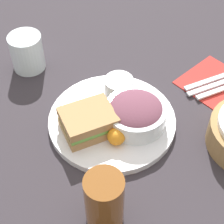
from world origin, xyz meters
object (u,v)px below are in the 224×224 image
at_px(drink_glass, 104,202).
at_px(spoon, 223,89).
at_px(dressing_cup, 119,87).
at_px(knife, 219,84).
at_px(sandwich, 88,122).
at_px(plate, 112,121).
at_px(fork, 214,79).
at_px(salad_bowl, 136,113).
at_px(water_glass, 27,52).

bearing_deg(drink_glass, spoon, -172.95).
height_order(dressing_cup, knife, dressing_cup).
bearing_deg(sandwich, spoon, 160.18).
distance_m(plate, sandwich, 0.06).
bearing_deg(fork, salad_bowl, -168.75).
height_order(sandwich, salad_bowl, salad_bowl).
bearing_deg(salad_bowl, plate, -53.65).
relative_size(sandwich, drink_glass, 1.04).
distance_m(sandwich, salad_bowl, 0.10).
bearing_deg(plate, salad_bowl, 126.35).
xyz_separation_m(sandwich, drink_glass, (0.10, 0.16, 0.02)).
relative_size(plate, knife, 1.58).
bearing_deg(dressing_cup, sandwich, 16.33).
bearing_deg(drink_glass, fork, -168.63).
bearing_deg(drink_glass, plate, -135.92).
xyz_separation_m(drink_glass, water_glass, (-0.13, -0.42, -0.02)).
distance_m(sandwich, dressing_cup, 0.12).
distance_m(plate, water_glass, 0.28).
bearing_deg(dressing_cup, water_glass, -69.15).
bearing_deg(sandwich, salad_bowl, 149.43).
bearing_deg(dressing_cup, drink_glass, 41.96).
relative_size(salad_bowl, knife, 0.75).
xyz_separation_m(dressing_cup, knife, (-0.20, 0.13, -0.03)).
xyz_separation_m(salad_bowl, dressing_cup, (-0.03, -0.08, -0.01)).
xyz_separation_m(sandwich, fork, (-0.32, 0.08, -0.03)).
bearing_deg(dressing_cup, knife, 147.06).
distance_m(salad_bowl, fork, 0.24).
height_order(drink_glass, water_glass, drink_glass).
distance_m(dressing_cup, drink_glass, 0.30).
bearing_deg(sandwich, fork, 166.42).
bearing_deg(drink_glass, sandwich, -122.16).
bearing_deg(water_glass, fork, 130.68).
bearing_deg(spoon, drink_glass, -155.00).
distance_m(drink_glass, water_glass, 0.44).
height_order(dressing_cup, fork, dressing_cup).
bearing_deg(water_glass, plate, 95.20).
height_order(salad_bowl, dressing_cup, salad_bowl).
bearing_deg(spoon, water_glass, 144.85).
bearing_deg(sandwich, plate, 169.45).
relative_size(salad_bowl, drink_glass, 1.06).
xyz_separation_m(dressing_cup, water_glass, (0.09, -0.23, 0.01)).
relative_size(sandwich, spoon, 0.85).
height_order(plate, water_glass, water_glass).
xyz_separation_m(fork, knife, (0.01, 0.02, 0.00)).
distance_m(drink_glass, fork, 0.44).
distance_m(salad_bowl, spoon, 0.24).
bearing_deg(water_glass, salad_bowl, 99.82).
distance_m(sandwich, drink_glass, 0.19).
distance_m(plate, knife, 0.27).
distance_m(dressing_cup, water_glass, 0.24).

